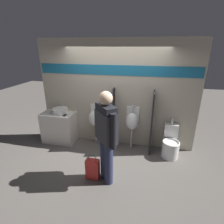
% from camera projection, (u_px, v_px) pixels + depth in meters
% --- Properties ---
extents(ground_plane, '(16.00, 16.00, 0.00)m').
position_uv_depth(ground_plane, '(111.00, 154.00, 4.35)').
color(ground_plane, '#5B5651').
extents(display_wall, '(4.00, 0.07, 2.70)m').
position_uv_depth(display_wall, '(116.00, 95.00, 4.41)').
color(display_wall, '#B2A893').
rests_on(display_wall, ground_plane).
extents(sink_counter, '(0.87, 0.51, 0.84)m').
position_uv_depth(sink_counter, '(59.00, 127.00, 4.79)').
color(sink_counter, silver).
rests_on(sink_counter, ground_plane).
extents(sink_basin, '(0.42, 0.42, 0.26)m').
position_uv_depth(sink_basin, '(60.00, 110.00, 4.66)').
color(sink_basin, white).
rests_on(sink_basin, sink_counter).
extents(cell_phone, '(0.07, 0.14, 0.01)m').
position_uv_depth(cell_phone, '(65.00, 115.00, 4.50)').
color(cell_phone, black).
rests_on(cell_phone, sink_counter).
extents(divider_near_counter, '(0.03, 0.43, 1.55)m').
position_uv_depth(divider_near_counter, '(113.00, 120.00, 4.40)').
color(divider_near_counter, black).
rests_on(divider_near_counter, ground_plane).
extents(divider_mid, '(0.03, 0.43, 1.55)m').
position_uv_depth(divider_mid, '(152.00, 123.00, 4.20)').
color(divider_mid, black).
rests_on(divider_mid, ground_plane).
extents(urinal_near_counter, '(0.34, 0.31, 1.14)m').
position_uv_depth(urinal_near_counter, '(95.00, 118.00, 4.57)').
color(urinal_near_counter, silver).
rests_on(urinal_near_counter, ground_plane).
extents(urinal_far, '(0.34, 0.31, 1.14)m').
position_uv_depth(urinal_far, '(132.00, 121.00, 4.37)').
color(urinal_far, silver).
rests_on(urinal_far, ground_plane).
extents(toilet, '(0.40, 0.57, 0.88)m').
position_uv_depth(toilet, '(170.00, 145.00, 4.19)').
color(toilet, white).
rests_on(toilet, ground_plane).
extents(person_in_vest, '(0.49, 0.52, 1.82)m').
position_uv_depth(person_in_vest, '(106.00, 133.00, 3.14)').
color(person_in_vest, '#282D4C').
rests_on(person_in_vest, ground_plane).
extents(shopping_bag, '(0.26, 0.14, 0.55)m').
position_uv_depth(shopping_bag, '(93.00, 169.00, 3.48)').
color(shopping_bag, red).
rests_on(shopping_bag, ground_plane).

